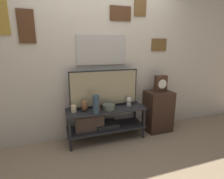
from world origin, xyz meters
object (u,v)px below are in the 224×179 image
at_px(decorative_bust, 129,101).
at_px(mantel_clock, 161,83).
at_px(television, 105,88).
at_px(candle_jar, 74,109).
at_px(vase_slim_bronze, 98,103).
at_px(vase_urn_stoneware, 84,106).
at_px(vase_tall_ceramic, 96,104).
at_px(vase_wide_bowl, 109,107).

distance_m(decorative_bust, mantel_clock, 0.67).
bearing_deg(television, candle_jar, -169.52).
height_order(vase_slim_bronze, candle_jar, vase_slim_bronze).
bearing_deg(vase_urn_stoneware, mantel_clock, 2.18).
relative_size(vase_slim_bronze, decorative_bust, 1.44).
bearing_deg(vase_urn_stoneware, decorative_bust, 0.89).
height_order(vase_slim_bronze, vase_urn_stoneware, vase_slim_bronze).
relative_size(television, decorative_bust, 7.42).
bearing_deg(vase_slim_bronze, vase_tall_ceramic, -114.63).
bearing_deg(candle_jar, television, 10.48).
height_order(vase_slim_bronze, mantel_clock, mantel_clock).
bearing_deg(decorative_bust, television, 167.37).
xyz_separation_m(vase_wide_bowl, vase_tall_ceramic, (-0.22, -0.08, 0.09)).
xyz_separation_m(television, candle_jar, (-0.51, -0.10, -0.26)).
bearing_deg(vase_tall_ceramic, television, 49.25).
height_order(vase_tall_ceramic, candle_jar, vase_tall_ceramic).
distance_m(vase_slim_bronze, vase_urn_stoneware, 0.21).
xyz_separation_m(vase_urn_stoneware, vase_tall_ceramic, (0.15, -0.14, 0.05)).
distance_m(vase_wide_bowl, decorative_bust, 0.38).
height_order(vase_wide_bowl, mantel_clock, mantel_clock).
bearing_deg(vase_tall_ceramic, vase_wide_bowl, 19.14).
bearing_deg(candle_jar, vase_slim_bronze, -0.21).
relative_size(vase_slim_bronze, mantel_clock, 0.77).
height_order(television, candle_jar, television).
bearing_deg(mantel_clock, candle_jar, -178.22).
bearing_deg(candle_jar, vase_wide_bowl, -6.78).
xyz_separation_m(vase_slim_bronze, candle_jar, (-0.37, 0.00, -0.05)).
distance_m(vase_tall_ceramic, decorative_bust, 0.62).
bearing_deg(vase_wide_bowl, vase_urn_stoneware, 170.98).
distance_m(vase_urn_stoneware, decorative_bust, 0.74).
relative_size(decorative_bust, mantel_clock, 0.54).
xyz_separation_m(vase_wide_bowl, vase_urn_stoneware, (-0.37, 0.06, 0.05)).
bearing_deg(television, vase_tall_ceramic, -130.75).
bearing_deg(vase_slim_bronze, television, 34.73).
height_order(vase_wide_bowl, vase_slim_bronze, vase_slim_bronze).
relative_size(television, candle_jar, 10.30).
height_order(vase_urn_stoneware, mantel_clock, mantel_clock).
height_order(television, mantel_clock, television).
xyz_separation_m(vase_wide_bowl, mantel_clock, (0.99, 0.11, 0.29)).
relative_size(vase_tall_ceramic, decorative_bust, 1.81).
xyz_separation_m(vase_slim_bronze, mantel_clock, (1.15, 0.05, 0.22)).
xyz_separation_m(vase_slim_bronze, vase_tall_ceramic, (-0.06, -0.14, 0.03)).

